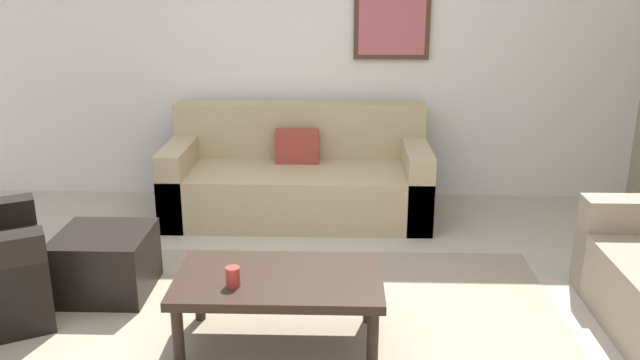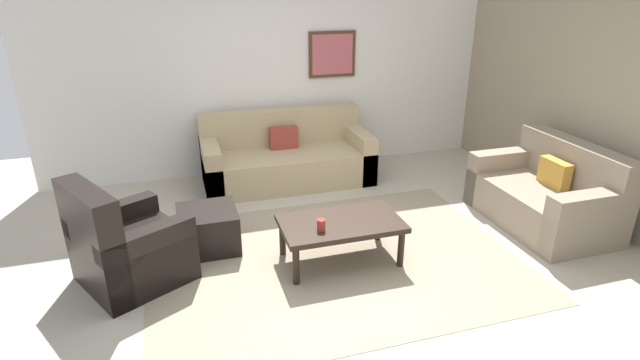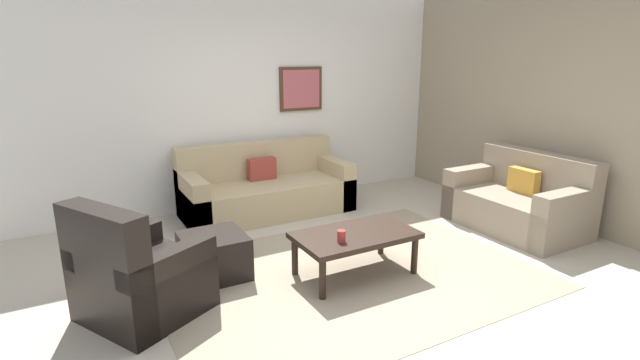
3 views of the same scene
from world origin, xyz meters
name	(u,v)px [view 2 (image 2 of 3)]	position (x,y,z in m)	size (l,w,h in m)	color
ground_plane	(334,259)	(0.00, 0.00, 0.00)	(8.00, 8.00, 0.00)	#B2A893
rear_partition	(272,65)	(0.00, 2.60, 1.40)	(6.00, 0.12, 2.80)	silver
stone_feature_panel	(621,92)	(3.00, 0.00, 1.40)	(0.12, 5.20, 2.80)	gray
area_rug	(334,259)	(0.00, 0.00, 0.00)	(3.37, 2.48, 0.01)	gray
couch_main	(286,158)	(0.03, 2.08, 0.30)	(2.11, 0.94, 0.88)	tan
couch_loveseat	(549,197)	(2.44, 0.07, 0.30)	(0.92, 1.46, 0.88)	gray
armchair_leather	(124,251)	(-1.82, 0.18, 0.31)	(1.09, 1.09, 0.95)	black
ottoman	(208,229)	(-1.10, 0.57, 0.20)	(0.56, 0.56, 0.40)	black
coffee_table	(341,226)	(0.05, -0.02, 0.36)	(1.10, 0.64, 0.41)	black
cup	(321,225)	(-0.17, -0.14, 0.46)	(0.07, 0.07, 0.10)	#B2332D
framed_artwork	(332,54)	(0.80, 2.51, 1.52)	(0.64, 0.04, 0.60)	#472D1C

